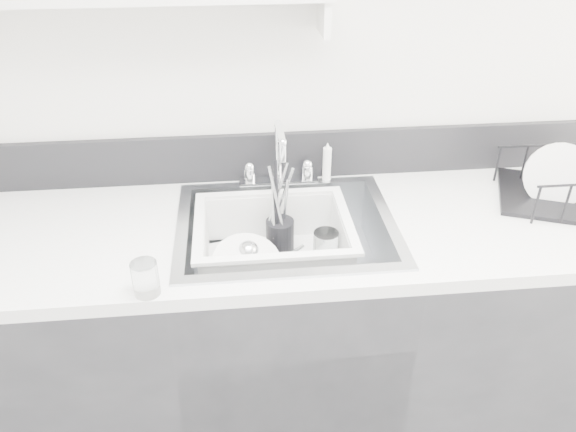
{
  "coord_description": "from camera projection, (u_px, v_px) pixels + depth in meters",
  "views": [
    {
      "loc": [
        -0.14,
        -0.19,
        1.81
      ],
      "look_at": [
        0.0,
        1.14,
        0.98
      ],
      "focal_mm": 35.0,
      "sensor_mm": 36.0,
      "label": 1
    }
  ],
  "objects": [
    {
      "name": "room_shell",
      "position": [
        364.0,
        16.0,
        0.56
      ],
      "size": [
        3.5,
        3.0,
        2.6
      ],
      "color": "silver",
      "rests_on": "ground"
    },
    {
      "name": "counter_run",
      "position": [
        286.0,
        339.0,
        1.89
      ],
      "size": [
        3.2,
        0.62,
        0.92
      ],
      "color": "#242427",
      "rests_on": "ground"
    },
    {
      "name": "backsplash",
      "position": [
        277.0,
        156.0,
        1.86
      ],
      "size": [
        3.2,
        0.02,
        0.16
      ],
      "primitive_type": "cube",
      "color": "black",
      "rests_on": "counter_run"
    },
    {
      "name": "sink",
      "position": [
        286.0,
        249.0,
        1.7
      ],
      "size": [
        0.64,
        0.52,
        0.2
      ],
      "primitive_type": null,
      "color": "silver",
      "rests_on": "counter_run"
    },
    {
      "name": "faucet",
      "position": [
        279.0,
        168.0,
        1.82
      ],
      "size": [
        0.26,
        0.18,
        0.23
      ],
      "color": "silver",
      "rests_on": "counter_run"
    },
    {
      "name": "side_sprayer",
      "position": [
        327.0,
        162.0,
        1.84
      ],
      "size": [
        0.03,
        0.03,
        0.14
      ],
      "primitive_type": "cylinder",
      "color": "white",
      "rests_on": "counter_run"
    },
    {
      "name": "wall_shelf",
      "position": [
        147.0,
        0.0,
        1.5
      ],
      "size": [
        1.0,
        0.16,
        0.12
      ],
      "color": "silver",
      "rests_on": "room_shell"
    },
    {
      "name": "wash_tub",
      "position": [
        274.0,
        245.0,
        1.69
      ],
      "size": [
        0.53,
        0.46,
        0.18
      ],
      "primitive_type": null,
      "rotation": [
        0.0,
        0.0,
        0.19
      ],
      "color": "white",
      "rests_on": "sink"
    },
    {
      "name": "plate_stack",
      "position": [
        250.0,
        269.0,
        1.67
      ],
      "size": [
        0.25,
        0.24,
        0.1
      ],
      "rotation": [
        0.0,
        0.0,
        0.05
      ],
      "color": "white",
      "rests_on": "wash_tub"
    },
    {
      "name": "utensil_cup",
      "position": [
        280.0,
        234.0,
        1.77
      ],
      "size": [
        0.09,
        0.09,
        0.3
      ],
      "rotation": [
        0.0,
        0.0,
        -0.4
      ],
      "color": "black",
      "rests_on": "wash_tub"
    },
    {
      "name": "ladle",
      "position": [
        268.0,
        264.0,
        1.67
      ],
      "size": [
        0.28,
        0.24,
        0.08
      ],
      "primitive_type": null,
      "rotation": [
        0.0,
        0.0,
        -0.63
      ],
      "color": "silver",
      "rests_on": "wash_tub"
    },
    {
      "name": "tumbler_in_tub",
      "position": [
        326.0,
        248.0,
        1.72
      ],
      "size": [
        0.1,
        0.1,
        0.11
      ],
      "primitive_type": "cylinder",
      "rotation": [
        0.0,
        0.0,
        0.42
      ],
      "color": "white",
      "rests_on": "wash_tub"
    },
    {
      "name": "tumbler_counter",
      "position": [
        145.0,
        278.0,
        1.36
      ],
      "size": [
        0.08,
        0.08,
        0.09
      ],
      "primitive_type": "cylinder",
      "rotation": [
        0.0,
        0.0,
        0.17
      ],
      "color": "white",
      "rests_on": "counter_run"
    },
    {
      "name": "dish_rack",
      "position": [
        572.0,
        180.0,
        1.73
      ],
      "size": [
        0.49,
        0.43,
        0.14
      ],
      "primitive_type": null,
      "rotation": [
        0.0,
        0.0,
        -0.38
      ],
      "color": "black",
      "rests_on": "counter_run"
    },
    {
      "name": "bowl_small",
      "position": [
        318.0,
        271.0,
        1.68
      ],
      "size": [
        0.12,
        0.12,
        0.03
      ],
      "primitive_type": "imported",
      "rotation": [
        0.0,
        0.0,
        0.13
      ],
      "color": "white",
      "rests_on": "wash_tub"
    }
  ]
}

